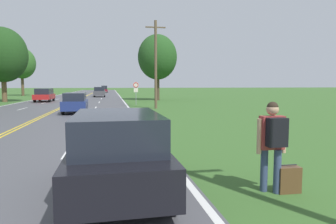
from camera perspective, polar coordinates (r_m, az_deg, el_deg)
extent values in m
cube|color=white|center=(10.62, -18.26, -6.60)|extent=(0.12, 3.00, 0.00)
cube|color=white|center=(19.48, -14.87, -1.22)|extent=(0.12, 3.00, 0.00)
cube|color=white|center=(28.43, -13.62, 0.79)|extent=(0.12, 3.00, 0.00)
cube|color=white|center=(37.40, -12.96, 1.84)|extent=(0.12, 3.00, 0.00)
cube|color=white|center=(46.38, -12.56, 2.48)|extent=(0.12, 3.00, 0.00)
cube|color=white|center=(55.37, -12.29, 2.91)|extent=(0.12, 3.00, 0.00)
cube|color=white|center=(64.37, -12.09, 3.22)|extent=(0.12, 3.00, 0.00)
cube|color=white|center=(73.36, -11.95, 3.46)|extent=(0.12, 3.00, 0.00)
cube|color=white|center=(82.35, -11.83, 3.64)|extent=(0.12, 3.00, 0.00)
cube|color=white|center=(91.35, -11.74, 3.79)|extent=(0.12, 3.00, 0.00)
cube|color=white|center=(100.35, -11.66, 3.91)|extent=(0.12, 3.00, 0.00)
cube|color=white|center=(109.34, -11.60, 4.01)|extent=(0.12, 3.00, 0.00)
cube|color=white|center=(29.42, -25.99, 0.55)|extent=(0.12, 3.00, 0.00)
cube|color=white|center=(38.16, -22.48, 1.64)|extent=(0.12, 3.00, 0.00)
cube|color=white|center=(47.00, -20.28, 2.31)|extent=(0.12, 3.00, 0.00)
cube|color=white|center=(55.89, -18.78, 2.77)|extent=(0.12, 3.00, 0.00)
cube|color=white|center=(64.81, -17.69, 3.11)|extent=(0.12, 3.00, 0.00)
cube|color=white|center=(73.75, -16.86, 3.36)|extent=(0.12, 3.00, 0.00)
cube|color=white|center=(82.70, -16.21, 3.55)|extent=(0.12, 3.00, 0.00)
cube|color=white|center=(91.66, -15.69, 3.71)|extent=(0.12, 3.00, 0.00)
cube|color=white|center=(100.63, -15.26, 3.84)|extent=(0.12, 3.00, 0.00)
cube|color=white|center=(109.61, -14.91, 3.95)|extent=(0.12, 3.00, 0.00)
cylinder|color=#38476B|center=(6.42, 17.82, -10.43)|extent=(0.14, 0.14, 0.88)
cylinder|color=#38476B|center=(6.38, 20.09, -10.60)|extent=(0.14, 0.14, 0.88)
cube|color=#993333|center=(6.24, 19.16, -3.72)|extent=(0.48, 0.21, 0.66)
sphere|color=tan|center=(6.19, 19.29, 0.49)|extent=(0.24, 0.24, 0.24)
sphere|color=#2D2319|center=(6.19, 19.30, 0.87)|extent=(0.22, 0.22, 0.22)
cylinder|color=tan|center=(6.13, 17.00, -4.43)|extent=(0.09, 0.09, 0.69)
cylinder|color=tan|center=(6.38, 21.21, -4.19)|extent=(0.09, 0.09, 0.69)
cube|color=black|center=(6.07, 20.04, -3.67)|extent=(0.38, 0.19, 0.55)
cube|color=brown|center=(6.55, 22.00, -11.88)|extent=(0.46, 0.21, 0.52)
cylinder|color=black|center=(6.47, 22.09, -9.33)|extent=(0.32, 0.03, 0.02)
cylinder|color=gray|center=(32.18, -6.13, 3.49)|extent=(0.07, 0.07, 2.36)
cylinder|color=silver|center=(32.15, -6.14, 5.14)|extent=(0.60, 0.02, 0.60)
torus|color=red|center=(32.13, -6.14, 5.14)|extent=(0.55, 0.07, 0.55)
cube|color=silver|center=(32.15, -6.13, 4.16)|extent=(0.44, 0.02, 0.44)
cylinder|color=brown|center=(27.02, -2.36, 8.94)|extent=(0.24, 0.24, 7.79)
cube|color=brown|center=(27.44, -2.38, 15.82)|extent=(1.80, 0.12, 0.10)
cylinder|color=#473828|center=(41.23, -2.01, 4.77)|extent=(0.53, 0.53, 3.63)
ellipsoid|color=#234C1E|center=(41.40, -2.03, 10.42)|extent=(5.32, 5.32, 6.12)
cylinder|color=brown|center=(42.21, -28.74, 3.93)|extent=(0.58, 0.58, 3.32)
ellipsoid|color=#1E4219|center=(42.36, -28.99, 9.52)|extent=(5.82, 5.82, 6.69)
cylinder|color=brown|center=(64.70, -25.96, 4.61)|extent=(0.51, 0.51, 4.07)
ellipsoid|color=#2D5B23|center=(64.83, -26.11, 8.34)|extent=(5.15, 5.15, 5.92)
cylinder|color=black|center=(5.15, 0.24, -15.55)|extent=(0.21, 0.64, 0.64)
cylinder|color=black|center=(5.09, -18.46, -16.07)|extent=(0.21, 0.64, 0.64)
cylinder|color=black|center=(7.32, -3.49, -9.23)|extent=(0.21, 0.64, 0.64)
cylinder|color=black|center=(7.28, -16.25, -9.51)|extent=(0.21, 0.64, 0.64)
cube|color=black|center=(6.07, -9.57, -9.43)|extent=(1.85, 3.75, 0.66)
cube|color=#1E232D|center=(5.93, -9.66, -3.31)|extent=(1.62, 2.63, 0.64)
cylinder|color=black|center=(22.47, -15.55, 0.40)|extent=(0.22, 0.65, 0.65)
cylinder|color=black|center=(22.59, -19.38, 0.32)|extent=(0.22, 0.65, 0.65)
cylinder|color=black|center=(25.13, -15.27, 0.89)|extent=(0.22, 0.65, 0.65)
cylinder|color=black|center=(25.24, -18.69, 0.82)|extent=(0.22, 0.65, 0.65)
cube|color=navy|center=(23.82, -17.23, 1.34)|extent=(1.85, 4.36, 0.66)
cube|color=#1E232D|center=(23.79, -17.27, 2.83)|extent=(1.60, 3.06, 0.58)
cylinder|color=black|center=(42.22, -23.23, 2.43)|extent=(0.21, 0.78, 0.78)
cylinder|color=black|center=(41.91, -20.96, 2.49)|extent=(0.21, 0.78, 0.78)
cylinder|color=black|center=(39.48, -24.07, 2.23)|extent=(0.21, 0.78, 0.78)
cylinder|color=black|center=(39.14, -21.65, 2.29)|extent=(0.21, 0.78, 0.78)
cube|color=#A81E1E|center=(40.67, -22.48, 2.73)|extent=(1.93, 4.56, 0.60)
cube|color=#1E232D|center=(40.65, -22.51, 3.66)|extent=(1.69, 3.19, 0.72)
cylinder|color=black|center=(52.68, -12.00, 3.14)|extent=(0.20, 0.64, 0.64)
cylinder|color=black|center=(52.73, -13.90, 3.10)|extent=(0.20, 0.64, 0.64)
cylinder|color=black|center=(55.19, -11.97, 3.23)|extent=(0.20, 0.64, 0.64)
cylinder|color=black|center=(55.23, -13.78, 3.19)|extent=(0.20, 0.64, 0.64)
cube|color=#47474C|center=(53.94, -12.92, 3.55)|extent=(1.98, 4.06, 0.78)
cube|color=#1E232D|center=(53.93, -12.93, 4.31)|extent=(1.73, 2.84, 0.66)
cylinder|color=black|center=(82.81, -11.51, 3.86)|extent=(0.22, 0.62, 0.61)
cylinder|color=black|center=(82.78, -12.56, 3.84)|extent=(0.22, 0.62, 0.61)
cylinder|color=black|center=(85.39, -11.55, 3.90)|extent=(0.22, 0.62, 0.61)
cylinder|color=black|center=(85.36, -12.57, 3.88)|extent=(0.22, 0.62, 0.61)
cube|color=maroon|center=(84.08, -12.05, 4.05)|extent=(1.88, 4.22, 0.61)
cube|color=#1E232D|center=(84.07, -12.06, 4.60)|extent=(1.62, 2.97, 0.99)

